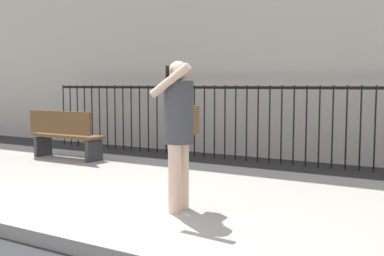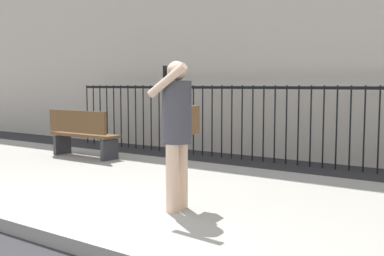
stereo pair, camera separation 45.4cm
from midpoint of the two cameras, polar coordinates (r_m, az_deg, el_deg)
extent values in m
plane|color=#28282B|center=(4.92, -14.43, -13.93)|extent=(60.00, 60.00, 0.00)
cube|color=#9E9B93|center=(6.47, 0.78, -8.40)|extent=(28.00, 4.40, 0.15)
cube|color=black|center=(9.56, 13.56, 4.80)|extent=(12.00, 0.04, 0.06)
cylinder|color=black|center=(13.08, -11.70, 1.63)|extent=(0.03, 0.03, 1.60)
cylinder|color=black|center=(12.89, -10.93, 1.60)|extent=(0.03, 0.03, 1.60)
cylinder|color=black|center=(12.71, -10.13, 1.56)|extent=(0.03, 0.03, 1.60)
cylinder|color=black|center=(12.53, -9.31, 1.52)|extent=(0.03, 0.03, 1.60)
cylinder|color=black|center=(12.35, -8.47, 1.48)|extent=(0.03, 0.03, 1.60)
cylinder|color=black|center=(12.17, -7.61, 1.43)|extent=(0.03, 0.03, 1.60)
cylinder|color=black|center=(12.00, -6.72, 1.39)|extent=(0.03, 0.03, 1.60)
cylinder|color=black|center=(11.83, -5.80, 1.34)|extent=(0.03, 0.03, 1.60)
cylinder|color=black|center=(11.67, -4.86, 1.30)|extent=(0.03, 0.03, 1.60)
cylinder|color=black|center=(11.50, -3.89, 1.25)|extent=(0.03, 0.03, 1.60)
cylinder|color=black|center=(11.34, -2.89, 1.20)|extent=(0.03, 0.03, 1.60)
cylinder|color=black|center=(11.19, -1.86, 1.14)|extent=(0.03, 0.03, 1.60)
cylinder|color=black|center=(11.03, -0.81, 1.09)|extent=(0.03, 0.03, 1.60)
cylinder|color=black|center=(10.89, 0.27, 1.03)|extent=(0.03, 0.03, 1.60)
cylinder|color=black|center=(10.74, 1.39, 0.97)|extent=(0.03, 0.03, 1.60)
cylinder|color=black|center=(10.60, 2.53, 0.91)|extent=(0.03, 0.03, 1.60)
cylinder|color=black|center=(10.46, 3.70, 0.85)|extent=(0.03, 0.03, 1.60)
cylinder|color=black|center=(10.33, 4.91, 0.79)|extent=(0.03, 0.03, 1.60)
cylinder|color=black|center=(10.20, 6.14, 0.72)|extent=(0.03, 0.03, 1.60)
cylinder|color=black|center=(10.08, 7.41, 0.65)|extent=(0.03, 0.03, 1.60)
cylinder|color=black|center=(9.97, 8.70, 0.58)|extent=(0.03, 0.03, 1.60)
cylinder|color=black|center=(9.85, 10.03, 0.51)|extent=(0.03, 0.03, 1.60)
cylinder|color=black|center=(9.75, 11.38, 0.43)|extent=(0.03, 0.03, 1.60)
cylinder|color=black|center=(9.65, 12.76, 0.36)|extent=(0.03, 0.03, 1.60)
cylinder|color=black|center=(9.55, 14.18, 0.28)|extent=(0.03, 0.03, 1.60)
cylinder|color=black|center=(9.46, 15.62, 0.20)|extent=(0.03, 0.03, 1.60)
cylinder|color=black|center=(9.38, 17.08, 0.12)|extent=(0.03, 0.03, 1.60)
cylinder|color=black|center=(9.30, 18.57, 0.04)|extent=(0.03, 0.03, 1.60)
cylinder|color=black|center=(9.23, 20.09, -0.05)|extent=(0.03, 0.03, 1.60)
cylinder|color=black|center=(9.17, 21.63, -0.13)|extent=(0.03, 0.03, 1.60)
cylinder|color=black|center=(9.11, 23.18, -0.22)|extent=(0.03, 0.03, 1.60)
cylinder|color=beige|center=(5.34, 0.03, -6.18)|extent=(0.15, 0.15, 0.79)
cylinder|color=beige|center=(5.51, 1.07, -5.82)|extent=(0.15, 0.15, 0.79)
cylinder|color=#3F3F47|center=(5.33, 0.57, 1.94)|extent=(0.37, 0.37, 0.72)
sphere|color=beige|center=(5.33, 0.57, 6.99)|extent=(0.22, 0.22, 0.22)
cylinder|color=beige|center=(5.15, -0.52, 5.84)|extent=(0.51, 0.14, 0.39)
cylinder|color=beige|center=(5.51, 1.59, 1.82)|extent=(0.09, 0.09, 0.55)
cube|color=black|center=(5.23, -0.82, 6.81)|extent=(0.02, 0.07, 0.15)
cube|color=brown|center=(5.57, 1.88, 0.97)|extent=(0.19, 0.29, 0.34)
cube|color=brown|center=(9.63, -11.66, -0.83)|extent=(1.60, 0.45, 0.05)
cube|color=brown|center=(9.47, -12.55, 0.76)|extent=(1.60, 0.06, 0.44)
cube|color=#333338|center=(10.18, -14.31, -1.97)|extent=(0.08, 0.41, 0.40)
cube|color=#333338|center=(9.16, -8.64, -2.66)|extent=(0.08, 0.41, 0.40)
camera|label=1|loc=(0.23, -87.68, 0.21)|focal=43.71mm
camera|label=2|loc=(0.23, 92.32, -0.21)|focal=43.71mm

